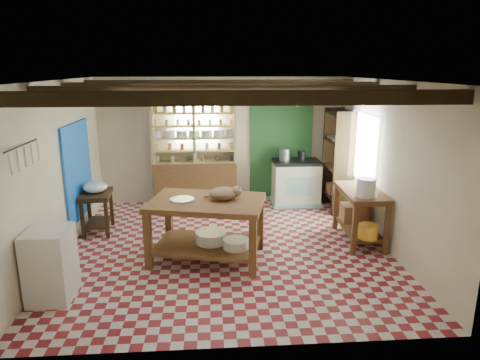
{
  "coord_description": "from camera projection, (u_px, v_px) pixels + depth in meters",
  "views": [
    {
      "loc": [
        -0.26,
        -6.29,
        2.78
      ],
      "look_at": [
        0.23,
        0.3,
        1.04
      ],
      "focal_mm": 32.0,
      "sensor_mm": 36.0,
      "label": 1
    }
  ],
  "objects": [
    {
      "name": "ceiling",
      "position": [
        226.0,
        80.0,
        6.13
      ],
      "size": [
        5.0,
        5.0,
        0.02
      ],
      "primitive_type": "cube",
      "color": "#414146",
      "rests_on": "wall_back"
    },
    {
      "name": "steel_tray",
      "position": [
        182.0,
        199.0,
        6.19
      ],
      "size": [
        0.42,
        0.42,
        0.02
      ],
      "primitive_type": "cylinder",
      "rotation": [
        0.0,
        0.0,
        -0.23
      ],
      "color": "#B5B5BD",
      "rests_on": "work_table"
    },
    {
      "name": "window_right",
      "position": [
        363.0,
        148.0,
        7.58
      ],
      "size": [
        0.02,
        1.3,
        1.2
      ],
      "primitive_type": "cube",
      "color": "white",
      "rests_on": "wall_right"
    },
    {
      "name": "basin_small",
      "position": [
        236.0,
        244.0,
        6.19
      ],
      "size": [
        0.45,
        0.45,
        0.13
      ],
      "primitive_type": "cylinder",
      "rotation": [
        0.0,
        0.0,
        -0.23
      ],
      "color": "silver",
      "rests_on": "work_table"
    },
    {
      "name": "ceiling_beams",
      "position": [
        226.0,
        89.0,
        6.16
      ],
      "size": [
        5.0,
        3.8,
        0.15
      ],
      "primitive_type": "cube",
      "color": "black",
      "rests_on": "ceiling"
    },
    {
      "name": "shelving_unit",
      "position": [
        195.0,
        153.0,
        8.7
      ],
      "size": [
        1.7,
        0.34,
        2.2
      ],
      "primitive_type": "cube",
      "color": "tan",
      "rests_on": "floor"
    },
    {
      "name": "wall_front",
      "position": [
        238.0,
        229.0,
        4.05
      ],
      "size": [
        5.0,
        0.04,
        2.6
      ],
      "primitive_type": "cube",
      "color": "beige",
      "rests_on": "floor"
    },
    {
      "name": "basin_large",
      "position": [
        211.0,
        237.0,
        6.39
      ],
      "size": [
        0.57,
        0.57,
        0.16
      ],
      "primitive_type": "cylinder",
      "rotation": [
        0.0,
        0.0,
        -0.23
      ],
      "color": "silver",
      "rests_on": "work_table"
    },
    {
      "name": "utensil_rail",
      "position": [
        23.0,
        156.0,
        5.01
      ],
      "size": [
        0.06,
        0.9,
        0.28
      ],
      "primitive_type": "cube",
      "color": "black",
      "rests_on": "wall_left"
    },
    {
      "name": "wall_left",
      "position": [
        57.0,
        171.0,
        6.29
      ],
      "size": [
        0.04,
        5.0,
        2.6
      ],
      "primitive_type": "cube",
      "color": "beige",
      "rests_on": "floor"
    },
    {
      "name": "right_counter",
      "position": [
        360.0,
        216.0,
        6.98
      ],
      "size": [
        0.66,
        1.24,
        0.87
      ],
      "primitive_type": "cube",
      "rotation": [
        0.0,
        0.0,
        -0.04
      ],
      "color": "brown",
      "rests_on": "floor"
    },
    {
      "name": "wall_back",
      "position": [
        221.0,
        141.0,
        8.88
      ],
      "size": [
        5.0,
        0.04,
        2.6
      ],
      "primitive_type": "cube",
      "color": "beige",
      "rests_on": "floor"
    },
    {
      "name": "blue_wall_patch",
      "position": [
        78.0,
        170.0,
        7.21
      ],
      "size": [
        0.04,
        1.4,
        1.6
      ],
      "primitive_type": "cube",
      "color": "blue",
      "rests_on": "wall_left"
    },
    {
      "name": "wall_right",
      "position": [
        387.0,
        166.0,
        6.64
      ],
      "size": [
        0.04,
        5.0,
        2.6
      ],
      "primitive_type": "cube",
      "color": "beige",
      "rests_on": "floor"
    },
    {
      "name": "stove",
      "position": [
        296.0,
        183.0,
        8.86
      ],
      "size": [
        0.96,
        0.65,
        0.94
      ],
      "primitive_type": "cube",
      "rotation": [
        0.0,
        0.0,
        -0.0
      ],
      "color": "white",
      "rests_on": "floor"
    },
    {
      "name": "prep_table",
      "position": [
        98.0,
        212.0,
        7.38
      ],
      "size": [
        0.54,
        0.74,
        0.71
      ],
      "primitive_type": "cube",
      "rotation": [
        0.0,
        0.0,
        0.08
      ],
      "color": "black",
      "rests_on": "floor"
    },
    {
      "name": "green_wall_patch",
      "position": [
        281.0,
        143.0,
        8.95
      ],
      "size": [
        1.3,
        0.04,
        2.3
      ],
      "primitive_type": "cube",
      "color": "#1D4921",
      "rests_on": "wall_back"
    },
    {
      "name": "work_table",
      "position": [
        207.0,
        230.0,
        6.31
      ],
      "size": [
        1.82,
        1.41,
        0.92
      ],
      "primitive_type": "cube",
      "rotation": [
        0.0,
        0.0,
        -0.23
      ],
      "color": "brown",
      "rests_on": "floor"
    },
    {
      "name": "yellow_tub",
      "position": [
        368.0,
        231.0,
        6.57
      ],
      "size": [
        0.31,
        0.31,
        0.22
      ],
      "primitive_type": "cylinder",
      "rotation": [
        0.0,
        0.0,
        -0.04
      ],
      "color": "#F9AC29",
      "rests_on": "right_counter"
    },
    {
      "name": "window_back",
      "position": [
        197.0,
        122.0,
        8.72
      ],
      "size": [
        0.9,
        0.02,
        0.8
      ],
      "primitive_type": "cube",
      "color": "white",
      "rests_on": "wall_back"
    },
    {
      "name": "tall_rack",
      "position": [
        338.0,
        160.0,
        8.44
      ],
      "size": [
        0.4,
        0.86,
        2.0
      ],
      "primitive_type": "cube",
      "color": "black",
      "rests_on": "floor"
    },
    {
      "name": "white_bucket",
      "position": [
        366.0,
        187.0,
        6.49
      ],
      "size": [
        0.3,
        0.3,
        0.29
      ],
      "primitive_type": "cylinder",
      "rotation": [
        0.0,
        0.0,
        -0.04
      ],
      "color": "silver",
      "rests_on": "right_counter"
    },
    {
      "name": "cat",
      "position": [
        224.0,
        194.0,
        6.18
      ],
      "size": [
        0.44,
        0.34,
        0.19
      ],
      "primitive_type": "ellipsoid",
      "rotation": [
        0.0,
        0.0,
        -0.05
      ],
      "color": "#987858",
      "rests_on": "work_table"
    },
    {
      "name": "kettle_left",
      "position": [
        285.0,
        155.0,
        8.69
      ],
      "size": [
        0.22,
        0.22,
        0.25
      ],
      "primitive_type": "cylinder",
      "rotation": [
        0.0,
        0.0,
        -0.0
      ],
      "color": "#B5B5BD",
      "rests_on": "stove"
    },
    {
      "name": "floor",
      "position": [
        227.0,
        248.0,
        6.8
      ],
      "size": [
        5.0,
        5.0,
        0.02
      ],
      "primitive_type": "cube",
      "color": "maroon",
      "rests_on": "ground"
    },
    {
      "name": "kettle_right",
      "position": [
        302.0,
        156.0,
        8.72
      ],
      "size": [
        0.16,
        0.16,
        0.2
      ],
      "primitive_type": "cylinder",
      "rotation": [
        0.0,
        0.0,
        -0.0
      ],
      "color": "black",
      "rests_on": "stove"
    },
    {
      "name": "white_cabinet",
      "position": [
        51.0,
        264.0,
        5.23
      ],
      "size": [
        0.5,
        0.6,
        0.89
      ],
      "primitive_type": "cube",
      "rotation": [
        0.0,
        0.0,
        -0.0
      ],
      "color": "silver",
      "rests_on": "floor"
    },
    {
      "name": "wicker_basket",
      "position": [
        354.0,
        213.0,
        7.28
      ],
      "size": [
        0.44,
        0.36,
        0.3
      ],
      "primitive_type": "cube",
      "rotation": [
        0.0,
        0.0,
        -0.04
      ],
      "color": "#955D3C",
      "rests_on": "right_counter"
    },
    {
      "name": "enamel_bowl",
      "position": [
        95.0,
        187.0,
        7.26
      ],
      "size": [
        0.43,
        0.43,
        0.2
      ],
      "primitive_type": "ellipsoid",
      "rotation": [
        0.0,
        0.0,
        0.08
      ],
      "color": "silver",
      "rests_on": "prep_table"
    },
    {
      "name": "pot_rack",
      "position": [
        286.0,
        99.0,
        8.31
      ],
      "size": [
        0.86,
        0.12,
        0.36
      ],
      "primitive_type": "cube",
      "color": "black",
      "rests_on": "ceiling"
    }
  ]
}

